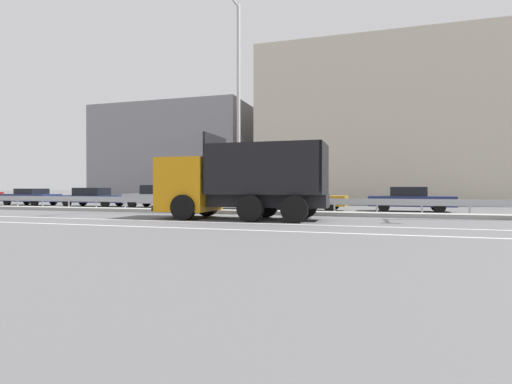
% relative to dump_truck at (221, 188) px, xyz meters
% --- Properties ---
extents(ground_plane, '(320.00, 320.00, 0.00)m').
position_rel_dump_truck_xyz_m(ground_plane, '(1.22, 1.21, -1.33)').
color(ground_plane, '#565659').
extents(lane_strip_0, '(64.16, 0.16, 0.01)m').
position_rel_dump_truck_xyz_m(lane_strip_0, '(0.98, -1.79, -1.32)').
color(lane_strip_0, silver).
rests_on(lane_strip_0, ground_plane).
extents(lane_strip_1, '(64.16, 0.16, 0.01)m').
position_rel_dump_truck_xyz_m(lane_strip_1, '(0.98, -4.08, -1.32)').
color(lane_strip_1, silver).
rests_on(lane_strip_1, ground_plane).
extents(median_island, '(35.29, 1.10, 0.18)m').
position_rel_dump_truck_xyz_m(median_island, '(1.22, 3.24, -1.24)').
color(median_island, gray).
rests_on(median_island, ground_plane).
extents(median_guardrail, '(64.16, 0.09, 0.78)m').
position_rel_dump_truck_xyz_m(median_guardrail, '(1.22, 4.56, -0.76)').
color(median_guardrail, '#9EA0A5').
rests_on(median_guardrail, ground_plane).
extents(dump_truck, '(7.19, 2.86, 3.57)m').
position_rel_dump_truck_xyz_m(dump_truck, '(0.00, 0.00, 0.00)').
color(dump_truck, orange).
rests_on(dump_truck, ground_plane).
extents(median_road_sign, '(0.74, 0.16, 2.30)m').
position_rel_dump_truck_xyz_m(median_road_sign, '(-2.37, 3.24, -0.11)').
color(median_road_sign, white).
rests_on(median_road_sign, ground_plane).
extents(street_lamp_1, '(0.70, 2.53, 10.52)m').
position_rel_dump_truck_xyz_m(street_lamp_1, '(-0.31, 2.87, 4.47)').
color(street_lamp_1, '#ADADB2').
rests_on(street_lamp_1, ground_plane).
extents(parked_car_1, '(4.60, 2.07, 1.25)m').
position_rel_dump_truck_xyz_m(parked_car_1, '(-18.31, 7.59, -0.67)').
color(parked_car_1, navy).
rests_on(parked_car_1, ground_plane).
extents(parked_car_2, '(4.93, 2.06, 1.31)m').
position_rel_dump_truck_xyz_m(parked_car_2, '(-12.71, 7.53, -0.66)').
color(parked_car_2, navy).
rests_on(parked_car_2, ground_plane).
extents(parked_car_3, '(4.14, 1.91, 1.49)m').
position_rel_dump_truck_xyz_m(parked_car_3, '(-7.60, 7.38, -0.59)').
color(parked_car_3, '#A3A3A8').
rests_on(parked_car_3, ground_plane).
extents(parked_car_4, '(3.90, 1.97, 1.25)m').
position_rel_dump_truck_xyz_m(parked_car_4, '(-2.62, 7.47, -0.68)').
color(parked_car_4, gray).
rests_on(parked_car_4, ground_plane).
extents(parked_car_5, '(4.44, 2.10, 1.32)m').
position_rel_dump_truck_xyz_m(parked_car_5, '(2.58, 7.02, -0.65)').
color(parked_car_5, '#B27A14').
rests_on(parked_car_5, ground_plane).
extents(parked_car_6, '(4.50, 2.06, 1.36)m').
position_rel_dump_truck_xyz_m(parked_car_6, '(8.09, 7.62, -0.63)').
color(parked_car_6, navy).
rests_on(parked_car_6, ground_plane).
extents(background_building_0, '(15.46, 14.71, 9.51)m').
position_rel_dump_truck_xyz_m(background_building_0, '(-13.50, 24.37, 3.43)').
color(background_building_0, gray).
rests_on(background_building_0, ground_plane).
extents(background_building_1, '(23.68, 13.62, 13.34)m').
position_rel_dump_truck_xyz_m(background_building_1, '(8.24, 22.91, 5.34)').
color(background_building_1, beige).
rests_on(background_building_1, ground_plane).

